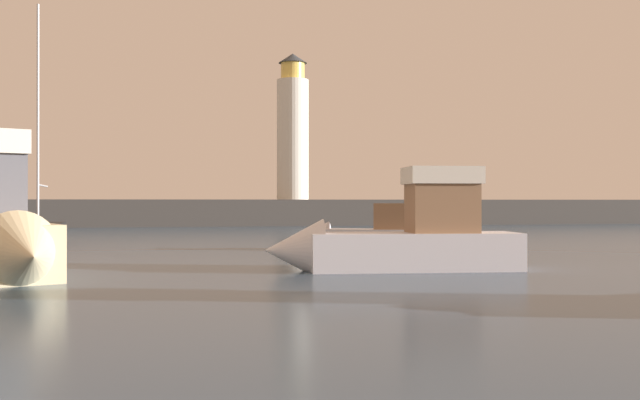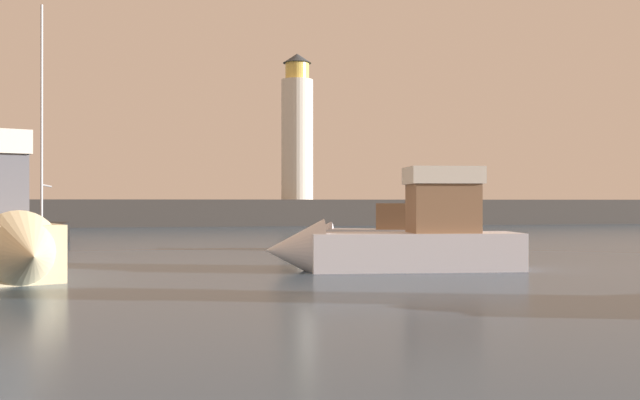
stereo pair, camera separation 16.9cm
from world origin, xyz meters
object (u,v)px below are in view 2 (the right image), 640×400
at_px(lighthouse, 297,130).
at_px(motorboat_0, 3,230).
at_px(motorboat_3, 362,236).
at_px(motorboat_4, 394,238).
at_px(sailboat_moored, 43,234).

relative_size(lighthouse, motorboat_0, 1.49).
relative_size(motorboat_0, motorboat_3, 1.53).
xyz_separation_m(motorboat_3, motorboat_4, (-1.29, -9.23, 0.38)).
xyz_separation_m(motorboat_3, sailboat_moored, (-14.47, 5.74, -0.03)).
bearing_deg(motorboat_0, sailboat_moored, 95.89).
xyz_separation_m(motorboat_0, motorboat_3, (12.97, 8.80, -0.72)).
height_order(lighthouse, sailboat_moored, lighthouse).
bearing_deg(motorboat_3, motorboat_4, -97.96).
relative_size(motorboat_0, motorboat_4, 1.10).
xyz_separation_m(lighthouse, motorboat_0, (-15.52, -42.92, -7.37)).
height_order(motorboat_0, motorboat_4, motorboat_0).
relative_size(lighthouse, motorboat_4, 1.64).
bearing_deg(motorboat_0, motorboat_3, 34.14).
bearing_deg(motorboat_0, lighthouse, 70.12).
bearing_deg(motorboat_0, motorboat_4, -2.10).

